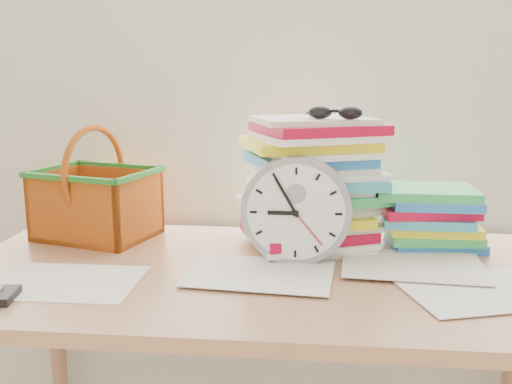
# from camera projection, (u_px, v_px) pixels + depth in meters

# --- Properties ---
(curtain) EXTENTS (2.40, 0.01, 2.50)m
(curtain) POSITION_uv_depth(u_px,v_px,m) (280.00, 27.00, 1.52)
(curtain) COLOR silver
(curtain) RESTS_ON room_shell
(desk) EXTENTS (1.40, 0.70, 0.75)m
(desk) POSITION_uv_depth(u_px,v_px,m) (268.00, 301.00, 1.28)
(desk) COLOR #A7724E
(desk) RESTS_ON ground
(paper_stack) EXTENTS (0.39, 0.35, 0.32)m
(paper_stack) POSITION_uv_depth(u_px,v_px,m) (312.00, 183.00, 1.41)
(paper_stack) COLOR white
(paper_stack) RESTS_ON desk
(clock) EXTENTS (0.25, 0.05, 0.25)m
(clock) POSITION_uv_depth(u_px,v_px,m) (296.00, 210.00, 1.29)
(clock) COLOR gray
(clock) RESTS_ON desk
(sunglasses) EXTENTS (0.16, 0.15, 0.04)m
(sunglasses) POSITION_uv_depth(u_px,v_px,m) (335.00, 112.00, 1.31)
(sunglasses) COLOR black
(sunglasses) RESTS_ON paper_stack
(book_stack) EXTENTS (0.26, 0.21, 0.15)m
(book_stack) POSITION_uv_depth(u_px,v_px,m) (430.00, 218.00, 1.41)
(book_stack) COLOR white
(book_stack) RESTS_ON desk
(basket) EXTENTS (0.34, 0.30, 0.29)m
(basket) POSITION_uv_depth(u_px,v_px,m) (95.00, 183.00, 1.49)
(basket) COLOR #BA5512
(basket) RESTS_ON desk
(scattered_papers) EXTENTS (1.26, 0.42, 0.02)m
(scattered_papers) POSITION_uv_depth(u_px,v_px,m) (268.00, 267.00, 1.26)
(scattered_papers) COLOR white
(scattered_papers) RESTS_ON desk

